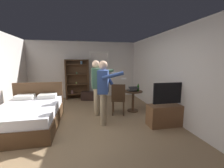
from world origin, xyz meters
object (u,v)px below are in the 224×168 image
(tv_flatscreen, at_px, (169,113))
(side_table, at_px, (133,97))
(bed, at_px, (30,115))
(bottle_on_table, at_px, (138,88))
(bookshelf, at_px, (77,78))
(laptop, at_px, (133,90))
(person_blue_shirt, at_px, (104,88))
(suitcase_dark, at_px, (89,96))
(wooden_chair, at_px, (118,98))
(person_striped_shirt, at_px, (97,84))

(tv_flatscreen, distance_m, side_table, 1.37)
(bed, xyz_separation_m, bottle_on_table, (3.18, 0.48, 0.50))
(bookshelf, distance_m, tv_flatscreen, 4.24)
(tv_flatscreen, xyz_separation_m, laptop, (-0.57, 1.20, 0.41))
(side_table, height_order, person_blue_shirt, person_blue_shirt)
(side_table, distance_m, suitcase_dark, 2.26)
(tv_flatscreen, xyz_separation_m, suitcase_dark, (-1.96, 2.98, -0.15))
(laptop, relative_size, suitcase_dark, 0.56)
(tv_flatscreen, xyz_separation_m, wooden_chair, (-1.12, 1.01, 0.21))
(bed, distance_m, bookshelf, 3.04)
(bookshelf, distance_m, side_table, 2.92)
(tv_flatscreen, bearing_deg, bed, 169.07)
(tv_flatscreen, bearing_deg, suitcase_dark, 123.34)
(wooden_chair, relative_size, person_striped_shirt, 0.58)
(bed, xyz_separation_m, person_blue_shirt, (1.93, -0.23, 0.68))
(laptop, height_order, suitcase_dark, laptop)
(tv_flatscreen, distance_m, person_striped_shirt, 2.24)
(bed, relative_size, person_striped_shirt, 1.22)
(bottle_on_table, bearing_deg, suitcase_dark, 130.66)
(bottle_on_table, distance_m, suitcase_dark, 2.47)
(tv_flatscreen, height_order, person_blue_shirt, person_blue_shirt)
(person_blue_shirt, bearing_deg, bookshelf, 104.62)
(bed, height_order, person_striped_shirt, person_striped_shirt)
(wooden_chair, height_order, suitcase_dark, wooden_chair)
(bed, distance_m, laptop, 3.08)
(side_table, distance_m, person_blue_shirt, 1.46)
(wooden_chair, bearing_deg, bed, -172.70)
(person_striped_shirt, bearing_deg, bed, -164.22)
(person_striped_shirt, bearing_deg, suitcase_dark, 96.05)
(bookshelf, height_order, wooden_chair, bookshelf)
(laptop, bearing_deg, tv_flatscreen, -64.62)
(bottle_on_table, height_order, person_blue_shirt, person_blue_shirt)
(bed, relative_size, side_table, 2.98)
(side_table, xyz_separation_m, person_striped_shirt, (-1.23, -0.05, 0.51))
(bottle_on_table, height_order, person_striped_shirt, person_striped_shirt)
(bed, distance_m, suitcase_dark, 2.81)
(laptop, distance_m, bottle_on_table, 0.18)
(bed, height_order, tv_flatscreen, tv_flatscreen)
(bookshelf, bearing_deg, side_table, -49.17)
(bookshelf, xyz_separation_m, suitcase_dark, (0.47, -0.45, -0.77))
(tv_flatscreen, height_order, suitcase_dark, tv_flatscreen)
(bookshelf, bearing_deg, suitcase_dark, -43.76)
(tv_flatscreen, bearing_deg, laptop, 115.38)
(person_blue_shirt, xyz_separation_m, person_striped_shirt, (-0.12, 0.74, -0.00))
(tv_flatscreen, bearing_deg, side_table, 113.55)
(bottle_on_table, bearing_deg, wooden_chair, -167.26)
(side_table, bearing_deg, bottle_on_table, -29.74)
(person_blue_shirt, bearing_deg, bed, 173.08)
(laptop, distance_m, person_blue_shirt, 1.33)
(wooden_chair, bearing_deg, tv_flatscreen, -42.08)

